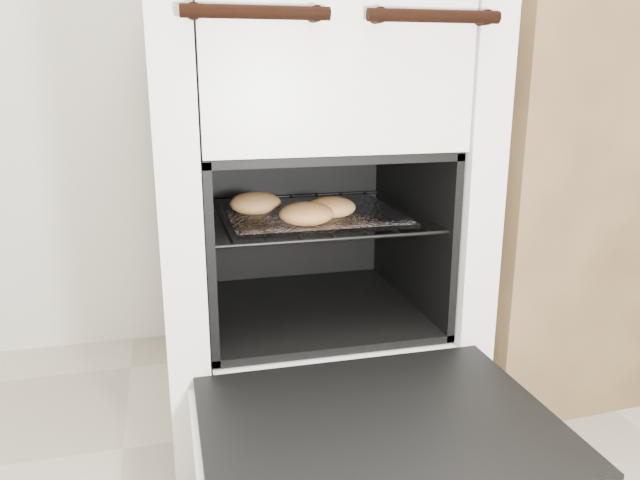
# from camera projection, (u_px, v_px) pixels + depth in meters

# --- Properties ---
(stove) EXTENTS (0.58, 0.65, 0.89)m
(stove) POSITION_uv_depth(u_px,v_px,m) (303.00, 200.00, 1.29)
(stove) COLOR white
(stove) RESTS_ON ground
(oven_door) EXTENTS (0.52, 0.41, 0.04)m
(oven_door) POSITION_uv_depth(u_px,v_px,m) (379.00, 431.00, 0.89)
(oven_door) COLOR black
(oven_door) RESTS_ON stove
(oven_rack) EXTENTS (0.42, 0.41, 0.01)m
(oven_rack) POSITION_uv_depth(u_px,v_px,m) (310.00, 214.00, 1.23)
(oven_rack) COLOR black
(oven_rack) RESTS_ON stove
(foil_sheet) EXTENTS (0.33, 0.29, 0.01)m
(foil_sheet) POSITION_uv_depth(u_px,v_px,m) (313.00, 214.00, 1.21)
(foil_sheet) COLOR white
(foil_sheet) RESTS_ON oven_rack
(baked_rolls) EXTENTS (0.24, 0.22, 0.04)m
(baked_rolls) POSITION_uv_depth(u_px,v_px,m) (294.00, 208.00, 1.16)
(baked_rolls) COLOR #B78649
(baked_rolls) RESTS_ON foil_sheet
(counter) EXTENTS (0.94, 0.65, 0.90)m
(counter) POSITION_uv_depth(u_px,v_px,m) (606.00, 173.00, 1.52)
(counter) COLOR brown
(counter) RESTS_ON ground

